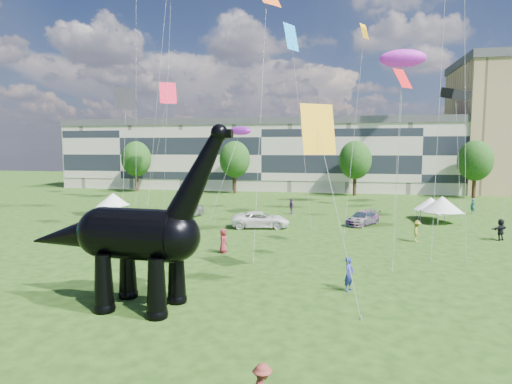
# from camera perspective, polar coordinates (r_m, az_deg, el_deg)

# --- Properties ---
(ground) EXTENTS (220.00, 220.00, 0.00)m
(ground) POSITION_cam_1_polar(r_m,az_deg,el_deg) (20.12, -4.94, -16.68)
(ground) COLOR #16330C
(ground) RESTS_ON ground
(terrace_row) EXTENTS (78.00, 11.00, 12.00)m
(terrace_row) POSITION_cam_1_polar(r_m,az_deg,el_deg) (80.96, 1.40, 4.66)
(terrace_row) COLOR beige
(terrace_row) RESTS_ON ground
(tree_far_left) EXTENTS (5.20, 5.20, 9.44)m
(tree_far_left) POSITION_cam_1_polar(r_m,az_deg,el_deg) (79.09, -15.68, 4.63)
(tree_far_left) COLOR #382314
(tree_far_left) RESTS_ON ground
(tree_mid_left) EXTENTS (5.20, 5.20, 9.44)m
(tree_mid_left) POSITION_cam_1_polar(r_m,az_deg,el_deg) (72.92, -2.86, 4.76)
(tree_mid_left) COLOR #382314
(tree_mid_left) RESTS_ON ground
(tree_mid_right) EXTENTS (5.20, 5.20, 9.44)m
(tree_mid_right) POSITION_cam_1_polar(r_m,az_deg,el_deg) (70.96, 13.10, 4.58)
(tree_mid_right) COLOR #382314
(tree_mid_right) RESTS_ON ground
(tree_far_right) EXTENTS (5.20, 5.20, 9.44)m
(tree_far_right) POSITION_cam_1_polar(r_m,az_deg,el_deg) (73.92, 27.21, 4.13)
(tree_far_right) COLOR #382314
(tree_far_right) RESTS_ON ground
(dinosaur_sculpture) EXTENTS (11.19, 3.29, 9.12)m
(dinosaur_sculpture) POSITION_cam_1_polar(r_m,az_deg,el_deg) (21.61, -16.33, -5.75)
(dinosaur_sculpture) COLOR black
(dinosaur_sculpture) RESTS_ON ground
(car_silver) EXTENTS (2.72, 4.83, 1.55)m
(car_silver) POSITION_cam_1_polar(r_m,az_deg,el_deg) (48.40, -8.92, -2.43)
(car_silver) COLOR silver
(car_silver) RESTS_ON ground
(car_grey) EXTENTS (5.35, 3.26, 1.66)m
(car_grey) POSITION_cam_1_polar(r_m,az_deg,el_deg) (42.21, -12.80, -3.65)
(car_grey) COLOR slate
(car_grey) RESTS_ON ground
(car_white) EXTENTS (5.99, 3.56, 1.56)m
(car_white) POSITION_cam_1_polar(r_m,az_deg,el_deg) (41.58, 0.61, -3.72)
(car_white) COLOR white
(car_white) RESTS_ON ground
(car_dark) EXTENTS (4.10, 4.99, 1.36)m
(car_dark) POSITION_cam_1_polar(r_m,az_deg,el_deg) (44.47, 14.02, -3.40)
(car_dark) COLOR #595960
(car_dark) RESTS_ON ground
(gazebo_near) EXTENTS (3.77, 3.77, 2.39)m
(gazebo_near) POSITION_cam_1_polar(r_m,az_deg,el_deg) (50.20, 22.25, -1.47)
(gazebo_near) COLOR white
(gazebo_near) RESTS_ON ground
(gazebo_far) EXTENTS (5.23, 5.23, 2.78)m
(gazebo_far) POSITION_cam_1_polar(r_m,az_deg,el_deg) (48.07, 23.56, -1.50)
(gazebo_far) COLOR silver
(gazebo_far) RESTS_ON ground
(gazebo_left) EXTENTS (3.71, 3.71, 2.49)m
(gazebo_left) POSITION_cam_1_polar(r_m,az_deg,el_deg) (52.55, -18.53, -0.94)
(gazebo_left) COLOR white
(gazebo_left) RESTS_ON ground
(visitors) EXTENTS (53.23, 43.32, 1.89)m
(visitors) POSITION_cam_1_polar(r_m,az_deg,el_deg) (35.48, 4.18, -5.23)
(visitors) COLOR #2C626E
(visitors) RESTS_ON ground
(kites) EXTENTS (60.38, 53.20, 31.26)m
(kites) POSITION_cam_1_polar(r_m,az_deg,el_deg) (50.08, 6.27, 23.30)
(kites) COLOR red
(kites) RESTS_ON ground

